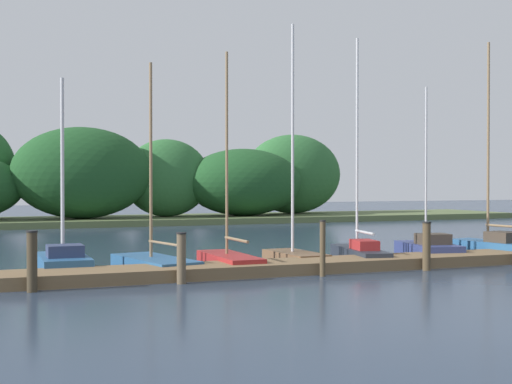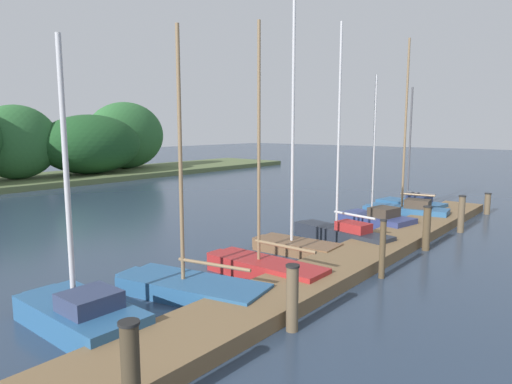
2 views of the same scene
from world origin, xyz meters
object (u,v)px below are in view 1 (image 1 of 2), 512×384
Objects in this scene: sailboat_1 at (153,261)px; sailboat_2 at (228,259)px; sailboat_3 at (294,252)px; mooring_piling_3 at (427,246)px; sailboat_0 at (63,261)px; mooring_piling_0 at (32,261)px; sailboat_6 at (491,245)px; mooring_piling_2 at (323,248)px; sailboat_4 at (359,251)px; sailboat_5 at (427,248)px; mooring_piling_1 at (181,258)px.

sailboat_2 reaches higher than sailboat_1.
sailboat_3 is 4.47m from mooring_piling_3.
mooring_piling_0 is (-1.15, -3.43, 0.38)m from sailboat_0.
sailboat_0 is 3.64m from mooring_piling_0.
sailboat_1 reaches higher than mooring_piling_0.
sailboat_3 is at bearing 75.15° from sailboat_6.
sailboat_0 is 4.99m from sailboat_2.
sailboat_1 reaches higher than mooring_piling_3.
sailboat_0 is 7.74m from mooring_piling_2.
sailboat_1 is 4.21× the size of mooring_piling_0.
sailboat_5 is at bearing -79.23° from sailboat_4.
sailboat_2 is at bearing 155.14° from mooring_piling_3.
sailboat_6 is 5.21m from mooring_piling_3.
mooring_piling_1 is (3.83, -0.02, -0.07)m from mooring_piling_0.
sailboat_0 reaches higher than mooring_piling_3.
sailboat_5 is (4.99, -0.55, -0.02)m from sailboat_3.
mooring_piling_2 is (-2.83, -2.82, 0.44)m from sailboat_4.
sailboat_1 is 3.11m from mooring_piling_1.
sailboat_0 is 0.96× the size of sailboat_5.
mooring_piling_2 is (1.98, -2.62, 0.50)m from sailboat_2.
sailboat_4 is (4.81, 0.20, 0.06)m from sailboat_2.
sailboat_1 is at bearing 38.99° from mooring_piling_0.
sailboat_6 is at bearing 11.12° from mooring_piling_1.
sailboat_1 is at bearing -97.25° from sailboat_0.
sailboat_3 is at bearing 132.02° from mooring_piling_3.
sailboat_5 is (12.50, -0.71, -0.01)m from sailboat_0.
sailboat_5 is (9.87, -0.34, 0.09)m from sailboat_1.
sailboat_5 is at bearing 15.56° from mooring_piling_1.
sailboat_0 is at bearing 71.41° from mooring_piling_0.
sailboat_0 is at bearing 97.26° from sailboat_4.
sailboat_1 is 3.94× the size of mooring_piling_2.
sailboat_0 is 3.84× the size of mooring_piling_0.
sailboat_0 reaches higher than mooring_piling_2.
sailboat_1 is 0.84× the size of sailboat_4.
sailboat_3 is 3.42m from mooring_piling_2.
sailboat_4 reaches higher than sailboat_0.
sailboat_2 is (4.91, -0.89, -0.06)m from sailboat_0.
mooring_piling_0 is 3.83m from mooring_piling_1.
sailboat_0 is at bearing 161.69° from mooring_piling_3.
sailboat_1 is at bearing 98.77° from sailboat_5.
sailboat_6 is at bearing -82.18° from sailboat_4.
sailboat_4 reaches higher than mooring_piling_3.
sailboat_3 is 7.61m from sailboat_6.
mooring_piling_2 is at bearing -138.42° from sailboat_1.
sailboat_4 is 5.37m from sailboat_6.
sailboat_6 is at bearing -93.13° from sailboat_0.
mooring_piling_3 is at bearing -0.20° from mooring_piling_1.
sailboat_3 is 1.03× the size of sailboat_6.
sailboat_3 is 1.31× the size of sailboat_5.
mooring_piling_3 is (7.87, -3.11, 0.48)m from sailboat_1.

